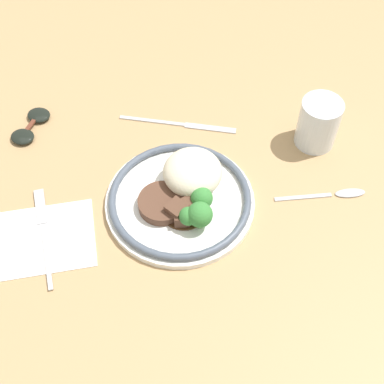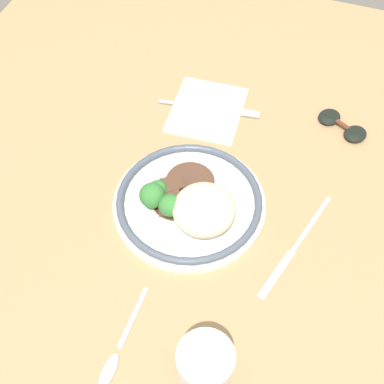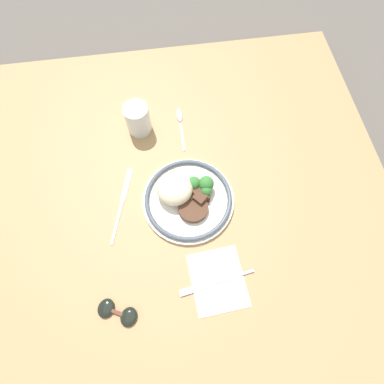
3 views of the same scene
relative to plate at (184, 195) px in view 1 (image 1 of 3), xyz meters
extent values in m
plane|color=#5B5651|center=(-0.04, 0.03, -0.07)|extent=(8.00, 8.00, 0.00)
cube|color=tan|center=(-0.04, 0.03, -0.04)|extent=(1.20, 1.18, 0.05)
cube|color=white|center=(-0.22, -0.04, -0.02)|extent=(0.16, 0.13, 0.00)
cylinder|color=white|center=(-0.01, 0.00, -0.02)|extent=(0.24, 0.24, 0.01)
torus|color=#4C5666|center=(-0.01, 0.00, 0.00)|extent=(0.23, 0.23, 0.01)
ellipsoid|color=beige|center=(0.02, 0.03, 0.02)|extent=(0.10, 0.10, 0.06)
cylinder|color=brown|center=(-0.04, -0.01, 0.00)|extent=(0.08, 0.08, 0.02)
cylinder|color=#472D19|center=(0.00, -0.02, -0.01)|extent=(0.08, 0.08, 0.00)
cube|color=brown|center=(-0.01, -0.03, 0.00)|extent=(0.04, 0.04, 0.03)
cube|color=brown|center=(0.00, -0.01, 0.00)|extent=(0.03, 0.03, 0.02)
cube|color=brown|center=(-0.01, -0.05, 0.00)|extent=(0.03, 0.03, 0.02)
cube|color=brown|center=(0.02, -0.03, 0.00)|extent=(0.03, 0.03, 0.03)
cube|color=brown|center=(0.00, -0.03, 0.00)|extent=(0.04, 0.04, 0.03)
cylinder|color=#669E51|center=(0.03, -0.02, 0.00)|extent=(0.01, 0.01, 0.01)
sphere|color=#387F38|center=(0.03, -0.02, 0.02)|extent=(0.04, 0.04, 0.04)
cylinder|color=#669E51|center=(0.02, -0.05, 0.00)|extent=(0.01, 0.01, 0.01)
sphere|color=#387F38|center=(0.02, -0.05, 0.02)|extent=(0.04, 0.04, 0.04)
cylinder|color=#669E51|center=(0.00, -0.05, 0.00)|extent=(0.01, 0.01, 0.01)
sphere|color=#387F38|center=(0.00, -0.05, 0.01)|extent=(0.03, 0.03, 0.03)
cylinder|color=orange|center=(0.24, 0.11, 0.01)|extent=(0.06, 0.06, 0.05)
cylinder|color=silver|center=(0.24, 0.11, 0.02)|extent=(0.07, 0.07, 0.09)
cube|color=#B7B7BC|center=(-0.22, -0.08, -0.02)|extent=(0.02, 0.11, 0.00)
cube|color=#B7B7BC|center=(-0.23, 0.02, -0.02)|extent=(0.03, 0.07, 0.00)
cube|color=#B7B7BC|center=(-0.04, 0.19, -0.02)|extent=(0.12, 0.04, 0.00)
cube|color=#B7B7BC|center=(0.07, 0.16, -0.02)|extent=(0.09, 0.04, 0.00)
cube|color=#B7B7BC|center=(0.20, -0.01, -0.02)|extent=(0.10, 0.01, 0.00)
ellipsoid|color=#B7B7BC|center=(0.28, -0.01, -0.02)|extent=(0.05, 0.02, 0.01)
ellipsoid|color=black|center=(-0.27, 0.17, -0.01)|extent=(0.06, 0.05, 0.01)
ellipsoid|color=black|center=(-0.24, 0.22, -0.01)|extent=(0.06, 0.05, 0.01)
cube|color=brown|center=(-0.26, 0.20, -0.01)|extent=(0.02, 0.03, 0.00)
camera|label=1|loc=(-0.05, -0.50, 0.69)|focal=50.00mm
camera|label=2|loc=(0.45, 0.16, 0.68)|focal=50.00mm
camera|label=3|loc=(-0.30, 0.03, 0.72)|focal=28.00mm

